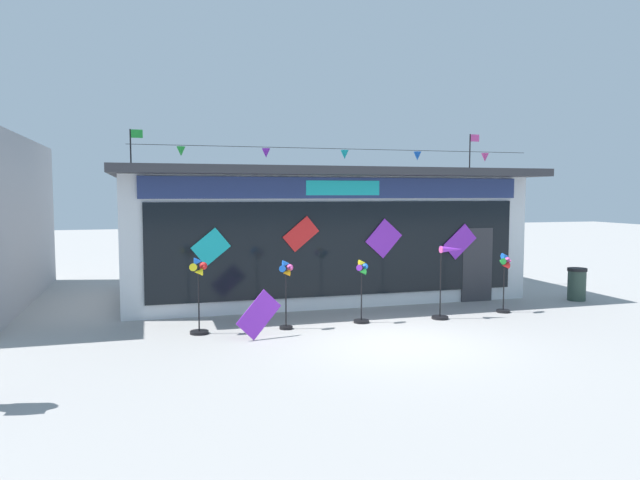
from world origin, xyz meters
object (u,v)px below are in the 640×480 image
object	(u,v)px
wind_spinner_far_left	(199,289)
wind_spinner_center_left	(362,287)
trash_bin	(577,284)
display_kite_on_ground	(259,315)
kite_shop_building	(315,232)
wind_spinner_left	(286,285)
wind_spinner_right	(505,275)
wind_spinner_center_right	(446,276)

from	to	relation	value
wind_spinner_far_left	wind_spinner_center_left	distance (m)	3.64
trash_bin	display_kite_on_ground	distance (m)	9.33
kite_shop_building	wind_spinner_center_left	xyz separation A→B (m)	(-0.09, -4.20, -1.00)
wind_spinner_left	wind_spinner_right	distance (m)	5.57
wind_spinner_center_left	display_kite_on_ground	xyz separation A→B (m)	(-2.50, -0.76, -0.32)
trash_bin	display_kite_on_ground	world-z (taller)	display_kite_on_ground
wind_spinner_left	display_kite_on_ground	world-z (taller)	wind_spinner_left
wind_spinner_left	wind_spinner_center_left	distance (m)	1.80
wind_spinner_left	wind_spinner_center_left	bearing A→B (deg)	4.03
kite_shop_building	wind_spinner_far_left	world-z (taller)	kite_shop_building
wind_spinner_left	wind_spinner_right	size ratio (longest dim) A/B	1.02
wind_spinner_right	trash_bin	xyz separation A→B (m)	(2.88, 0.88, -0.49)
wind_spinner_center_right	trash_bin	world-z (taller)	wind_spinner_center_right
wind_spinner_left	wind_spinner_center_left	size ratio (longest dim) A/B	1.04
wind_spinner_far_left	wind_spinner_right	distance (m)	7.42
wind_spinner_left	display_kite_on_ground	distance (m)	1.07
wind_spinner_center_right	trash_bin	xyz separation A→B (m)	(4.59, 1.09, -0.56)
wind_spinner_far_left	wind_spinner_center_right	world-z (taller)	wind_spinner_center_right
wind_spinner_far_left	wind_spinner_center_right	bearing A→B (deg)	-0.78
trash_bin	kite_shop_building	bearing A→B (deg)	153.86
wind_spinner_left	wind_spinner_right	world-z (taller)	wind_spinner_left
wind_spinner_far_left	wind_spinner_center_right	distance (m)	5.70
wind_spinner_far_left	wind_spinner_center_left	bearing A→B (deg)	0.58
wind_spinner_center_right	display_kite_on_ground	world-z (taller)	wind_spinner_center_right
wind_spinner_far_left	kite_shop_building	bearing A→B (deg)	48.68
wind_spinner_center_right	trash_bin	bearing A→B (deg)	13.39
kite_shop_building	trash_bin	xyz separation A→B (m)	(6.57, -3.22, -1.36)
display_kite_on_ground	wind_spinner_right	bearing A→B (deg)	7.74
wind_spinner_center_right	wind_spinner_left	bearing A→B (deg)	-179.82
trash_bin	display_kite_on_ground	bearing A→B (deg)	-169.27
trash_bin	wind_spinner_center_right	bearing A→B (deg)	-166.61
wind_spinner_center_left	wind_spinner_far_left	bearing A→B (deg)	-179.42
display_kite_on_ground	wind_spinner_left	bearing A→B (deg)	41.39
wind_spinner_right	wind_spinner_center_left	bearing A→B (deg)	-178.53
wind_spinner_center_left	kite_shop_building	bearing A→B (deg)	88.75
wind_spinner_far_left	wind_spinner_right	world-z (taller)	wind_spinner_far_left
wind_spinner_far_left	wind_spinner_center_right	xyz separation A→B (m)	(5.70, -0.08, 0.06)
wind_spinner_left	wind_spinner_center_right	distance (m)	3.85
wind_spinner_center_left	trash_bin	xyz separation A→B (m)	(6.66, 0.98, -0.36)
wind_spinner_far_left	trash_bin	size ratio (longest dim) A/B	1.81
wind_spinner_center_right	wind_spinner_right	xyz separation A→B (m)	(1.71, 0.21, -0.07)
wind_spinner_far_left	trash_bin	world-z (taller)	wind_spinner_far_left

